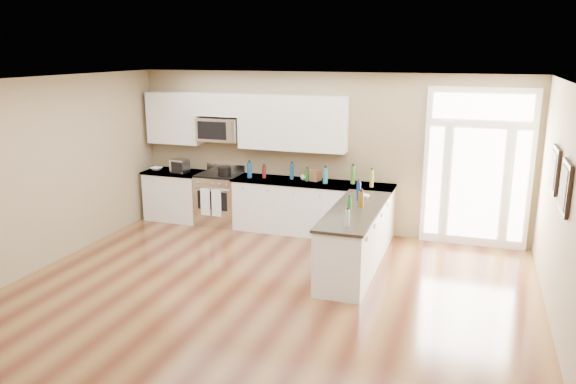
{
  "coord_description": "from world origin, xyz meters",
  "views": [
    {
      "loc": [
        2.5,
        -5.44,
        3.17
      ],
      "look_at": [
        -0.02,
        2.0,
        1.17
      ],
      "focal_mm": 35.0,
      "sensor_mm": 36.0,
      "label": 1
    }
  ],
  "objects_px": {
    "toaster_oven": "(180,166)",
    "stockpot": "(224,171)",
    "kitchen_range": "(220,199)",
    "peninsula_cabinet": "(354,242)"
  },
  "relations": [
    {
      "from": "toaster_oven",
      "to": "stockpot",
      "type": "bearing_deg",
      "value": 8.87
    },
    {
      "from": "kitchen_range",
      "to": "toaster_oven",
      "type": "height_order",
      "value": "toaster_oven"
    },
    {
      "from": "stockpot",
      "to": "toaster_oven",
      "type": "distance_m",
      "value": 0.91
    },
    {
      "from": "stockpot",
      "to": "toaster_oven",
      "type": "bearing_deg",
      "value": 179.34
    },
    {
      "from": "stockpot",
      "to": "toaster_oven",
      "type": "xyz_separation_m",
      "value": [
        -0.91,
        0.01,
        0.03
      ]
    },
    {
      "from": "peninsula_cabinet",
      "to": "toaster_oven",
      "type": "height_order",
      "value": "toaster_oven"
    },
    {
      "from": "toaster_oven",
      "to": "peninsula_cabinet",
      "type": "bearing_deg",
      "value": -10.92
    },
    {
      "from": "peninsula_cabinet",
      "to": "stockpot",
      "type": "bearing_deg",
      "value": 153.64
    },
    {
      "from": "stockpot",
      "to": "kitchen_range",
      "type": "bearing_deg",
      "value": 145.04
    },
    {
      "from": "stockpot",
      "to": "peninsula_cabinet",
      "type": "bearing_deg",
      "value": -26.36
    }
  ]
}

